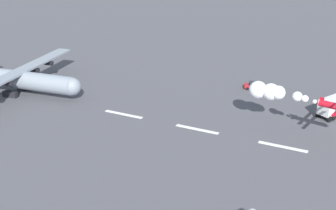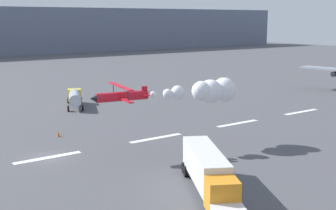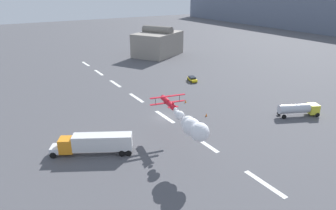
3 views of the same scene
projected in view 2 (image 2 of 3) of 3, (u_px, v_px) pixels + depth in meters
The scene contains 9 objects.
ground_plane at pixel (48, 158), 52.77m from camera, with size 440.00×440.00×0.00m, color #4C4C51.
runway_stripe_4 at pixel (48, 158), 52.77m from camera, with size 8.00×0.90×0.01m, color white.
runway_stripe_5 at pixel (156, 138), 61.39m from camera, with size 8.00×0.90×0.01m, color white.
runway_stripe_6 at pixel (238, 123), 70.02m from camera, with size 8.00×0.90×0.01m, color white.
runway_stripe_7 at pixel (301, 112), 78.64m from camera, with size 8.00×0.90×0.01m, color white.
stunt_biplane_red at pixel (202, 91), 57.19m from camera, with size 18.92×7.61×3.09m.
semi_truck_orange at pixel (209, 171), 41.49m from camera, with size 9.33×13.98×3.70m.
fuel_tanker_truck at pixel (75, 97), 82.87m from camera, with size 6.16×9.64×2.90m.
traffic_cone_far at pixel (58, 134), 62.14m from camera, with size 0.44×0.44×0.75m, color orange.
Camera 2 is at (-18.58, -49.19, 15.64)m, focal length 49.41 mm.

